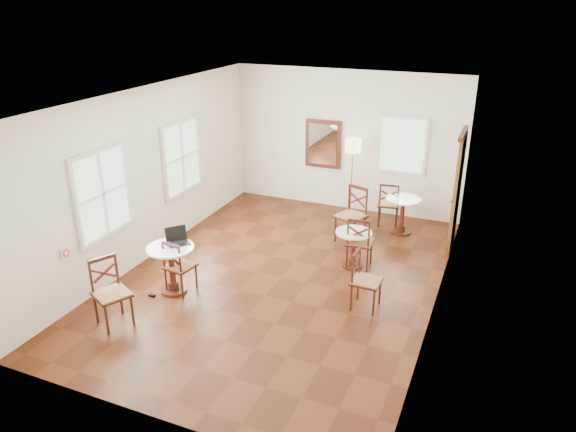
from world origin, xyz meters
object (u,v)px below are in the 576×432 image
object	(u,v)px
power_adapter	(152,295)
floor_lamp	(353,151)
chair_mid_a	(359,242)
laptop	(177,239)
cafe_table_near	(172,264)
chair_near_b	(111,293)
chair_near_a	(179,266)
chair_back_a	(389,204)
mouse	(168,245)
cafe_table_mid	(353,245)
water_glass	(163,246)
navy_mug	(170,244)
cafe_table_back	(402,212)
chair_back_b	(352,215)
chair_mid_b	(365,280)

from	to	relation	value
power_adapter	floor_lamp	bearing A→B (deg)	67.18
chair_mid_a	laptop	world-z (taller)	laptop
cafe_table_near	chair_mid_a	size ratio (longest dim) A/B	0.82
chair_near_b	power_adapter	xyz separation A→B (m)	(0.05, 0.81, -0.48)
chair_near_a	floor_lamp	bearing A→B (deg)	-102.04
chair_back_a	cafe_table_near	bearing A→B (deg)	48.49
floor_lamp	mouse	bearing A→B (deg)	-112.29
cafe_table_mid	chair_near_a	xyz separation A→B (m)	(-2.29, -1.87, 0.04)
chair_mid_a	mouse	xyz separation A→B (m)	(-2.55, -1.93, 0.33)
water_glass	mouse	bearing A→B (deg)	83.66
navy_mug	cafe_table_mid	bearing A→B (deg)	38.32
cafe_table_back	laptop	distance (m)	4.52
chair_mid_a	chair_back_b	xyz separation A→B (m)	(-0.43, 0.97, 0.06)
floor_lamp	laptop	world-z (taller)	floor_lamp
chair_near_a	chair_mid_a	distance (m)	3.05
chair_near_a	floor_lamp	world-z (taller)	floor_lamp
cafe_table_back	water_glass	distance (m)	4.79
cafe_table_back	laptop	bearing A→B (deg)	-129.54
floor_lamp	laptop	distance (m)	4.39
chair_mid_a	power_adapter	xyz separation A→B (m)	(-2.72, -2.22, -0.45)
cafe_table_back	power_adapter	size ratio (longest dim) A/B	7.65
chair_near_b	chair_back_a	xyz separation A→B (m)	(2.81, 5.05, -0.03)
cafe_table_mid	chair_back_b	xyz separation A→B (m)	(-0.33, 1.01, 0.12)
chair_near_a	chair_mid_b	distance (m)	2.90
cafe_table_near	laptop	distance (m)	0.40
chair_back_b	cafe_table_back	bearing A→B (deg)	62.27
cafe_table_mid	chair_mid_a	xyz separation A→B (m)	(0.10, 0.03, 0.06)
cafe_table_near	cafe_table_back	xyz separation A→B (m)	(2.88, 3.67, -0.03)
chair_mid_a	floor_lamp	bearing A→B (deg)	-74.04
cafe_table_mid	floor_lamp	size ratio (longest dim) A/B	0.39
mouse	power_adapter	bearing A→B (deg)	-99.81
chair_near_a	chair_near_b	size ratio (longest dim) A/B	0.89
chair_back_a	power_adapter	distance (m)	5.08
water_glass	power_adapter	size ratio (longest dim) A/B	0.94
mouse	navy_mug	bearing A→B (deg)	8.52
chair_near_a	floor_lamp	size ratio (longest dim) A/B	0.54
laptop	mouse	bearing A→B (deg)	-161.49
chair_near_b	water_glass	xyz separation A→B (m)	(0.21, 1.00, 0.32)
chair_near_a	chair_back_a	xyz separation A→B (m)	(2.43, 3.92, 0.02)
cafe_table_near	cafe_table_back	world-z (taller)	cafe_table_near
chair_near_b	chair_back_a	distance (m)	5.78
cafe_table_mid	chair_back_b	size ratio (longest dim) A/B	0.62
chair_near_a	chair_back_b	bearing A→B (deg)	-115.80
floor_lamp	water_glass	size ratio (longest dim) A/B	18.58
cafe_table_back	chair_near_a	distance (m)	4.56
chair_near_a	water_glass	size ratio (longest dim) A/B	9.95
chair_mid_a	laptop	xyz separation A→B (m)	(-2.48, -1.76, 0.37)
chair_mid_a	mouse	size ratio (longest dim) A/B	9.46
cafe_table_mid	navy_mug	bearing A→B (deg)	-141.68
chair_near_a	navy_mug	distance (m)	0.39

